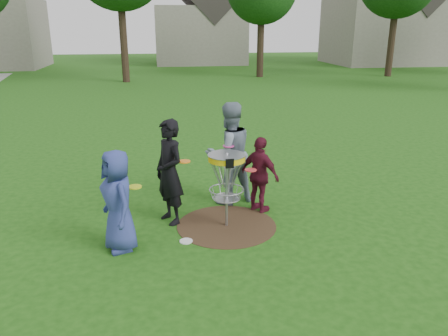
{
  "coord_description": "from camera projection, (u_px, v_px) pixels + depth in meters",
  "views": [
    {
      "loc": [
        -1.14,
        -7.09,
        3.46
      ],
      "look_at": [
        0.0,
        0.3,
        1.0
      ],
      "focal_mm": 35.0,
      "sensor_mm": 36.0,
      "label": 1
    }
  ],
  "objects": [
    {
      "name": "ground",
      "position": [
        227.0,
        225.0,
        7.9
      ],
      "size": [
        100.0,
        100.0,
        0.0
      ],
      "primitive_type": "plane",
      "color": "#19470F",
      "rests_on": "ground"
    },
    {
      "name": "dirt_patch",
      "position": [
        227.0,
        225.0,
        7.9
      ],
      "size": [
        1.8,
        1.8,
        0.01
      ],
      "primitive_type": "cylinder",
      "color": "#47331E",
      "rests_on": "ground"
    },
    {
      "name": "player_blue",
      "position": [
        118.0,
        201.0,
        6.85
      ],
      "size": [
        0.8,
        0.95,
        1.66
      ],
      "primitive_type": "imported",
      "rotation": [
        0.0,
        0.0,
        -1.17
      ],
      "color": "navy",
      "rests_on": "ground"
    },
    {
      "name": "player_black",
      "position": [
        169.0,
        172.0,
        7.78
      ],
      "size": [
        0.73,
        0.83,
        1.91
      ],
      "primitive_type": "imported",
      "rotation": [
        0.0,
        0.0,
        -1.08
      ],
      "color": "black",
      "rests_on": "ground"
    },
    {
      "name": "player_grey",
      "position": [
        229.0,
        153.0,
        8.66
      ],
      "size": [
        1.2,
        1.06,
        2.05
      ],
      "primitive_type": "imported",
      "rotation": [
        0.0,
        0.0,
        3.48
      ],
      "color": "slate",
      "rests_on": "ground"
    },
    {
      "name": "player_maroon",
      "position": [
        260.0,
        175.0,
        8.3
      ],
      "size": [
        0.81,
        0.91,
        1.48
      ],
      "primitive_type": "imported",
      "rotation": [
        0.0,
        0.0,
        2.22
      ],
      "color": "#551325",
      "rests_on": "ground"
    },
    {
      "name": "disc_on_grass",
      "position": [
        186.0,
        241.0,
        7.31
      ],
      "size": [
        0.22,
        0.22,
        0.02
      ],
      "primitive_type": "cylinder",
      "color": "silver",
      "rests_on": "ground"
    },
    {
      "name": "disc_golf_basket",
      "position": [
        227.0,
        172.0,
        7.58
      ],
      "size": [
        0.66,
        0.67,
        1.38
      ],
      "color": "#9EA0A5",
      "rests_on": "ground"
    },
    {
      "name": "held_discs",
      "position": [
        202.0,
        165.0,
        7.74
      ],
      "size": [
        2.28,
        1.54,
        0.37
      ],
      "color": "#C6D317",
      "rests_on": "ground"
    },
    {
      "name": "house_row",
      "position": [
        221.0,
        16.0,
        38.33
      ],
      "size": [
        44.5,
        10.65,
        11.62
      ],
      "color": "gray",
      "rests_on": "ground"
    }
  ]
}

